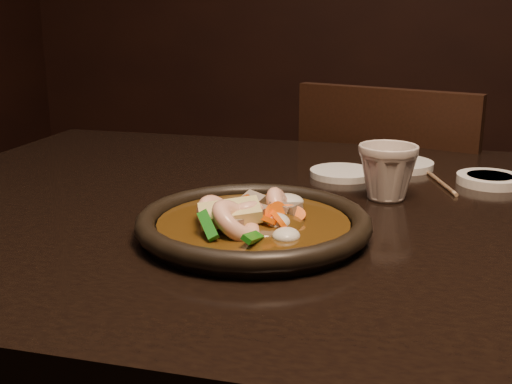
% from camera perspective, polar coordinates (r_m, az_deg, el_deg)
% --- Properties ---
extents(table, '(1.60, 0.90, 0.75)m').
position_cam_1_polar(table, '(0.92, 14.76, -6.58)').
color(table, black).
rests_on(table, floor).
extents(chair, '(0.51, 0.51, 0.86)m').
position_cam_1_polar(chair, '(1.54, 12.32, -5.19)').
color(chair, black).
rests_on(chair, floor).
extents(plate, '(0.29, 0.29, 0.03)m').
position_cam_1_polar(plate, '(0.78, -0.23, -2.91)').
color(plate, black).
rests_on(plate, table).
extents(stirfry, '(0.14, 0.18, 0.07)m').
position_cam_1_polar(stirfry, '(0.78, -0.17, -2.53)').
color(stirfry, '#3E260B').
rests_on(stirfry, plate).
extents(soy_dish, '(0.10, 0.10, 0.01)m').
position_cam_1_polar(soy_dish, '(1.08, 20.07, 1.05)').
color(soy_dish, white).
rests_on(soy_dish, table).
extents(saucer_left, '(0.12, 0.12, 0.01)m').
position_cam_1_polar(saucer_left, '(1.14, 12.55, 2.41)').
color(saucer_left, white).
rests_on(saucer_left, table).
extents(saucer_right, '(0.11, 0.11, 0.01)m').
position_cam_1_polar(saucer_right, '(1.07, 7.70, 1.68)').
color(saucer_right, white).
rests_on(saucer_right, table).
extents(tea_cup, '(0.10, 0.10, 0.09)m').
position_cam_1_polar(tea_cup, '(0.94, 11.60, 1.90)').
color(tea_cup, beige).
rests_on(tea_cup, table).
extents(chopsticks, '(0.07, 0.21, 0.01)m').
position_cam_1_polar(chopsticks, '(1.09, 15.48, 1.36)').
color(chopsticks, tan).
rests_on(chopsticks, table).
extents(napkin, '(0.17, 0.17, 0.00)m').
position_cam_1_polar(napkin, '(0.90, 1.11, -1.17)').
color(napkin, '#B67070').
rests_on(napkin, table).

